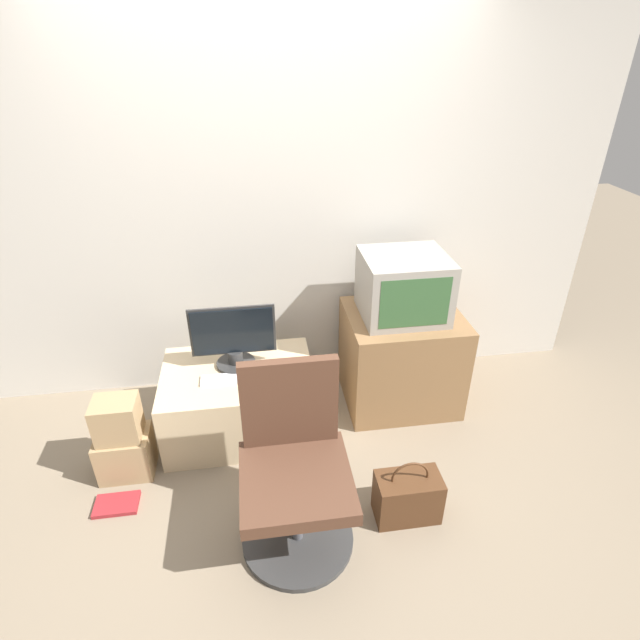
# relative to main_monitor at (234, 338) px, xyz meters

# --- Properties ---
(ground_plane) EXTENTS (12.00, 12.00, 0.00)m
(ground_plane) POSITION_rel_main_monitor_xyz_m (0.29, -0.83, -0.63)
(ground_plane) COLOR #7F705B
(wall_back) EXTENTS (4.40, 0.05, 2.60)m
(wall_back) POSITION_rel_main_monitor_xyz_m (0.29, 0.50, 0.67)
(wall_back) COLOR beige
(wall_back) RESTS_ON ground_plane
(desk) EXTENTS (0.91, 0.66, 0.44)m
(desk) POSITION_rel_main_monitor_xyz_m (0.00, -0.08, -0.41)
(desk) COLOR #CCB289
(desk) RESTS_ON ground_plane
(side_stand) EXTENTS (0.73, 0.62, 0.66)m
(side_stand) POSITION_rel_main_monitor_xyz_m (1.08, 0.08, -0.30)
(side_stand) COLOR olive
(side_stand) RESTS_ON ground_plane
(main_monitor) EXTENTS (0.51, 0.24, 0.40)m
(main_monitor) POSITION_rel_main_monitor_xyz_m (0.00, 0.00, 0.00)
(main_monitor) COLOR #2D2D2D
(main_monitor) RESTS_ON desk
(keyboard) EXTENTS (0.35, 0.10, 0.01)m
(keyboard) POSITION_rel_main_monitor_xyz_m (-0.03, -0.15, -0.18)
(keyboard) COLOR silver
(keyboard) RESTS_ON desk
(mouse) EXTENTS (0.06, 0.04, 0.04)m
(mouse) POSITION_rel_main_monitor_xyz_m (0.22, -0.15, -0.17)
(mouse) COLOR #4C4C51
(mouse) RESTS_ON desk
(crt_tv) EXTENTS (0.51, 0.47, 0.40)m
(crt_tv) POSITION_rel_main_monitor_xyz_m (1.06, 0.09, 0.23)
(crt_tv) COLOR gray
(crt_tv) RESTS_ON side_stand
(office_chair) EXTENTS (0.55, 0.55, 0.94)m
(office_chair) POSITION_rel_main_monitor_xyz_m (0.27, -0.90, -0.23)
(office_chair) COLOR #333333
(office_chair) RESTS_ON ground_plane
(cardboard_box_lower) EXTENTS (0.30, 0.23, 0.27)m
(cardboard_box_lower) POSITION_rel_main_monitor_xyz_m (-0.65, -0.35, -0.50)
(cardboard_box_lower) COLOR #A3845B
(cardboard_box_lower) RESTS_ON ground_plane
(cardboard_box_upper) EXTENTS (0.24, 0.20, 0.24)m
(cardboard_box_upper) POSITION_rel_main_monitor_xyz_m (-0.65, -0.35, -0.24)
(cardboard_box_upper) COLOR #A3845B
(cardboard_box_upper) RESTS_ON cardboard_box_lower
(handbag) EXTENTS (0.33, 0.18, 0.37)m
(handbag) POSITION_rel_main_monitor_xyz_m (0.85, -0.89, -0.50)
(handbag) COLOR #4C2D19
(handbag) RESTS_ON ground_plane
(book) EXTENTS (0.23, 0.15, 0.02)m
(book) POSITION_rel_main_monitor_xyz_m (-0.67, -0.61, -0.62)
(book) COLOR maroon
(book) RESTS_ON ground_plane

